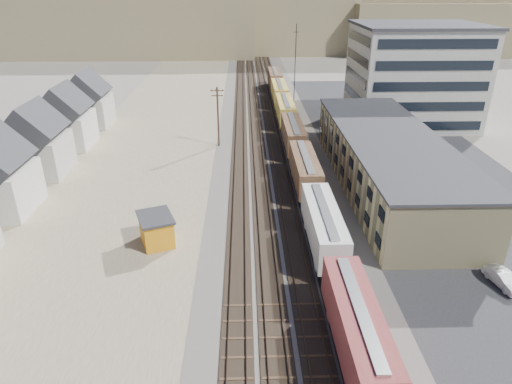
{
  "coord_description": "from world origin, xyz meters",
  "views": [
    {
      "loc": [
        -4.28,
        -31.58,
        25.83
      ],
      "look_at": [
        -2.92,
        17.0,
        3.0
      ],
      "focal_mm": 32.0,
      "sensor_mm": 36.0,
      "label": 1
    }
  ],
  "objects_px": {
    "parked_car_white": "(503,279)",
    "parked_car_blue": "(420,134)",
    "utility_pole_north": "(218,116)",
    "maintenance_shed": "(156,229)",
    "freight_train": "(298,150)"
  },
  "relations": [
    {
      "from": "parked_car_white",
      "to": "freight_train",
      "type": "bearing_deg",
      "value": 107.15
    },
    {
      "from": "utility_pole_north",
      "to": "parked_car_white",
      "type": "xyz_separation_m",
      "value": [
        27.97,
        -39.67,
        -4.61
      ]
    },
    {
      "from": "freight_train",
      "to": "parked_car_blue",
      "type": "distance_m",
      "value": 27.26
    },
    {
      "from": "freight_train",
      "to": "parked_car_white",
      "type": "height_order",
      "value": "freight_train"
    },
    {
      "from": "parked_car_white",
      "to": "maintenance_shed",
      "type": "bearing_deg",
      "value": 154.95
    },
    {
      "from": "utility_pole_north",
      "to": "parked_car_blue",
      "type": "distance_m",
      "value": 36.25
    },
    {
      "from": "maintenance_shed",
      "to": "parked_car_blue",
      "type": "xyz_separation_m",
      "value": [
        40.96,
        34.88,
        -0.98
      ]
    },
    {
      "from": "parked_car_white",
      "to": "parked_car_blue",
      "type": "relative_size",
      "value": 0.85
    },
    {
      "from": "freight_train",
      "to": "parked_car_blue",
      "type": "bearing_deg",
      "value": 30.28
    },
    {
      "from": "utility_pole_north",
      "to": "parked_car_blue",
      "type": "height_order",
      "value": "utility_pole_north"
    },
    {
      "from": "freight_train",
      "to": "parked_car_blue",
      "type": "relative_size",
      "value": 24.33
    },
    {
      "from": "maintenance_shed",
      "to": "parked_car_white",
      "type": "bearing_deg",
      "value": -14.34
    },
    {
      "from": "utility_pole_north",
      "to": "maintenance_shed",
      "type": "height_order",
      "value": "utility_pole_north"
    },
    {
      "from": "maintenance_shed",
      "to": "utility_pole_north",
      "type": "bearing_deg",
      "value": 80.55
    },
    {
      "from": "freight_train",
      "to": "parked_car_white",
      "type": "distance_m",
      "value": 33.6
    }
  ]
}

